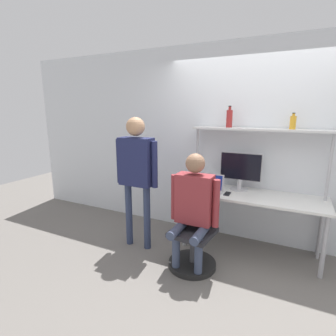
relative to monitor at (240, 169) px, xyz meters
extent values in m
plane|color=slate|center=(0.20, -0.50, -1.04)|extent=(12.00, 12.00, 0.00)
cube|color=silver|center=(0.20, 0.19, 0.31)|extent=(8.00, 0.06, 2.70)
cube|color=silver|center=(0.20, -0.16, -0.29)|extent=(1.75, 0.64, 0.03)
cylinder|color=#A5A5AA|center=(-0.62, -0.42, -0.67)|extent=(0.05, 0.05, 0.73)
cylinder|color=#A5A5AA|center=(1.01, -0.42, -0.67)|extent=(0.05, 0.05, 0.73)
cylinder|color=#A5A5AA|center=(-0.62, 0.10, -0.67)|extent=(0.05, 0.05, 0.73)
cylinder|color=#A5A5AA|center=(1.01, 0.10, -0.67)|extent=(0.05, 0.05, 0.73)
cube|color=silver|center=(0.20, 0.00, 0.53)|extent=(1.66, 0.29, 0.02)
cylinder|color=#B2B2B7|center=(-0.61, 0.00, -0.25)|extent=(0.04, 0.04, 1.59)
cylinder|color=#B2B2B7|center=(1.00, 0.00, -0.25)|extent=(0.04, 0.04, 1.59)
cylinder|color=#B7B7BC|center=(0.00, 0.00, -0.27)|extent=(0.24, 0.24, 0.01)
cylinder|color=#B7B7BC|center=(0.00, 0.00, -0.20)|extent=(0.06, 0.06, 0.13)
cube|color=#B7B7BC|center=(0.00, 0.00, 0.04)|extent=(0.54, 0.01, 0.37)
cube|color=black|center=(0.00, 0.00, 0.04)|extent=(0.52, 0.02, 0.35)
cube|color=#BCBCC1|center=(-0.33, -0.29, -0.27)|extent=(0.33, 0.22, 0.01)
cube|color=black|center=(-0.33, -0.31, -0.27)|extent=(0.28, 0.12, 0.00)
cube|color=#BCBCC1|center=(-0.33, -0.21, -0.16)|extent=(0.33, 0.05, 0.22)
cube|color=navy|center=(-0.33, -0.21, -0.16)|extent=(0.29, 0.04, 0.19)
cube|color=black|center=(-0.10, -0.27, -0.27)|extent=(0.07, 0.15, 0.01)
cube|color=black|center=(-0.10, -0.27, -0.27)|extent=(0.06, 0.13, 0.00)
cylinder|color=black|center=(-0.34, -0.84, -1.01)|extent=(0.56, 0.56, 0.06)
cylinder|color=#4C4C51|center=(-0.34, -0.84, -0.81)|extent=(0.06, 0.06, 0.35)
cube|color=#26262B|center=(-0.34, -0.84, -0.61)|extent=(0.50, 0.50, 0.05)
cube|color=#26262B|center=(-0.32, -0.63, -0.36)|extent=(0.42, 0.08, 0.45)
cylinder|color=#38425B|center=(-0.47, -1.01, -0.81)|extent=(0.09, 0.09, 0.46)
cylinder|color=#38425B|center=(-0.21, -1.01, -0.81)|extent=(0.09, 0.09, 0.46)
cylinder|color=#38425B|center=(-0.47, -0.98, -0.54)|extent=(0.10, 0.38, 0.10)
cylinder|color=#38425B|center=(-0.21, -0.98, -0.54)|extent=(0.10, 0.38, 0.10)
cube|color=maroon|center=(-0.34, -0.81, -0.21)|extent=(0.41, 0.20, 0.57)
cylinder|color=maroon|center=(-0.59, -0.81, -0.22)|extent=(0.08, 0.08, 0.54)
cylinder|color=maroon|center=(-0.09, -0.81, -0.22)|extent=(0.08, 0.08, 0.54)
sphere|color=#8C664C|center=(-0.34, -0.81, 0.20)|extent=(0.22, 0.22, 0.22)
cylinder|color=#2D3856|center=(-1.32, -0.71, -0.61)|extent=(0.09, 0.09, 0.86)
cylinder|color=#2D3856|center=(-1.03, -0.71, -0.61)|extent=(0.09, 0.09, 0.86)
cube|color=#1E234C|center=(-1.17, -0.71, 0.13)|extent=(0.44, 0.20, 0.61)
cylinder|color=#1E234C|center=(-1.44, -0.71, 0.11)|extent=(0.08, 0.08, 0.58)
cylinder|color=#1E234C|center=(-0.91, -0.71, 0.11)|extent=(0.08, 0.08, 0.58)
sphere|color=tan|center=(-1.17, -0.71, 0.57)|extent=(0.23, 0.23, 0.23)
cylinder|color=maroon|center=(-0.18, 0.00, 0.66)|extent=(0.08, 0.08, 0.22)
cylinder|color=maroon|center=(-0.18, 0.00, 0.79)|extent=(0.04, 0.04, 0.04)
cylinder|color=black|center=(-0.18, 0.00, 0.82)|extent=(0.04, 0.04, 0.01)
cylinder|color=gold|center=(0.57, 0.00, 0.62)|extent=(0.07, 0.07, 0.15)
cylinder|color=gold|center=(0.57, 0.00, 0.72)|extent=(0.03, 0.03, 0.03)
cylinder|color=black|center=(0.57, 0.00, 0.74)|extent=(0.04, 0.04, 0.01)
camera|label=1|loc=(0.63, -3.46, 0.78)|focal=28.00mm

